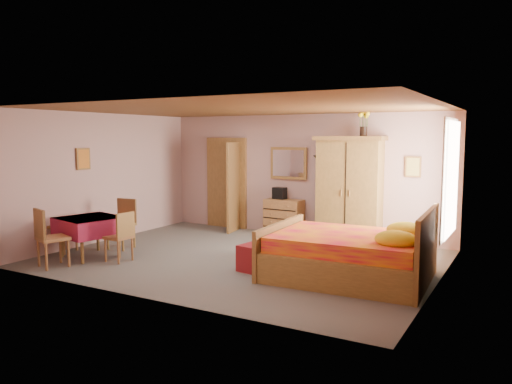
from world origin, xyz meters
The scene contains 23 objects.
floor centered at (0.00, 0.00, 0.00)m, with size 6.50×6.50×0.00m, color slate.
ceiling centered at (0.00, 0.00, 2.60)m, with size 6.50×6.50×0.00m, color brown.
wall_back centered at (0.00, 2.50, 1.30)m, with size 6.50×0.10×2.60m, color tan.
wall_front centered at (0.00, -2.50, 1.30)m, with size 6.50×0.10×2.60m, color tan.
wall_left centered at (-3.25, 0.00, 1.30)m, with size 0.10×5.00×2.60m, color tan.
wall_right centered at (3.25, 0.00, 1.30)m, with size 0.10×5.00×2.60m, color tan.
doorway centered at (-1.90, 2.47, 1.02)m, with size 1.06×0.12×2.15m, color #9E6B35.
window centered at (3.21, 1.20, 1.45)m, with size 0.08×1.40×1.95m, color white.
picture_left centered at (-3.22, -0.60, 1.70)m, with size 0.04×0.32×0.42m, color orange.
picture_back centered at (2.35, 2.47, 1.55)m, with size 0.30×0.04×0.40m, color #D8BF59.
chest_of_drawers centered at (-0.30, 2.26, 0.39)m, with size 0.82×0.41×0.78m, color #A76B38.
wall_mirror centered at (-0.30, 2.47, 1.55)m, with size 0.88×0.05×0.70m, color silver.
stereo centered at (-0.43, 2.29, 0.90)m, with size 0.27×0.20×0.26m, color black.
floor_lamp centered at (0.47, 2.27, 0.87)m, with size 0.22×0.22×1.74m, color black.
wardrobe centered at (1.18, 2.20, 1.07)m, with size 1.36×0.70×2.14m, color olive.
sunflower_vase centered at (1.43, 2.24, 2.39)m, with size 0.21×0.21×0.52m, color yellow.
bed centered at (2.01, -0.25, 0.55)m, with size 2.37×1.86×1.10m, color red.
bench centered at (0.67, -0.20, 0.21)m, with size 0.46×1.26×0.42m, color maroon.
dining_table centered at (-2.42, -1.22, 0.36)m, with size 0.97×0.97×0.71m, color maroon.
chair_south centered at (-2.42, -2.00, 0.49)m, with size 0.44×0.44×0.97m, color #AB6A3A.
chair_north centered at (-2.42, -0.46, 0.47)m, with size 0.43×0.43×0.94m, color olive.
chair_west centered at (-3.18, -1.21, 0.50)m, with size 0.46×0.46×1.01m, color #AB703A.
chair_east centered at (-1.76, -1.20, 0.43)m, with size 0.39×0.39×0.85m, color #A06336.
Camera 1 is at (4.39, -7.36, 2.13)m, focal length 35.00 mm.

